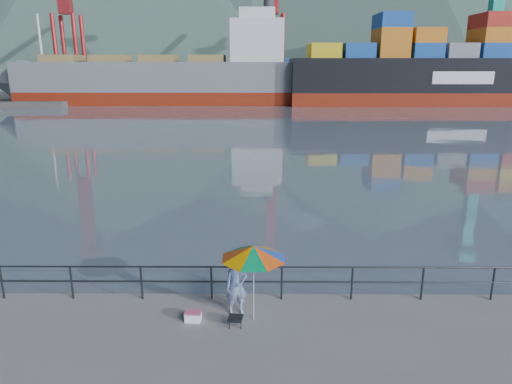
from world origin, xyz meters
TOP-DOWN VIEW (x-y plane):
  - harbor_water at (0.00, 130.00)m, footprint 500.00×280.00m
  - far_dock at (10.00, 93.00)m, footprint 200.00×40.00m
  - guardrail at (0.00, 1.70)m, footprint 22.00×0.06m
  - port_cranes at (31.00, 84.00)m, footprint 116.00×28.00m
  - container_stacks at (33.11, 93.67)m, footprint 58.00×8.40m
  - fisherman at (1.75, 0.93)m, footprint 0.67×0.53m
  - beach_umbrella at (2.21, 0.62)m, footprint 2.25×2.25m
  - folding_stool at (1.74, 0.30)m, footprint 0.42×0.42m
  - cooler_bag at (0.62, 0.53)m, footprint 0.43×0.30m
  - fishing_rod at (1.38, 2.16)m, footprint 0.11×1.68m
  - bulk_carrier at (-12.29, 73.06)m, footprint 51.04×8.83m
  - container_ship at (37.35, 71.25)m, footprint 55.61×9.27m

SIDE VIEW (x-z plane):
  - harbor_water at x=0.00m, z-range 0.00..0.00m
  - far_dock at x=10.00m, z-range -0.20..0.20m
  - fishing_rod at x=1.38m, z-range -0.59..0.59m
  - cooler_bag at x=0.62m, z-range 0.00..0.24m
  - folding_stool at x=1.74m, z-range 0.01..0.25m
  - guardrail at x=0.00m, z-range 0.01..1.03m
  - fisherman at x=1.75m, z-range 0.00..1.62m
  - beach_umbrella at x=2.21m, z-range 0.87..2.96m
  - container_stacks at x=33.11m, z-range -0.87..6.93m
  - bulk_carrier at x=-12.29m, z-range -3.12..11.38m
  - container_ship at x=37.35m, z-range -3.18..14.92m
  - port_cranes at x=31.00m, z-range -3.20..35.20m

